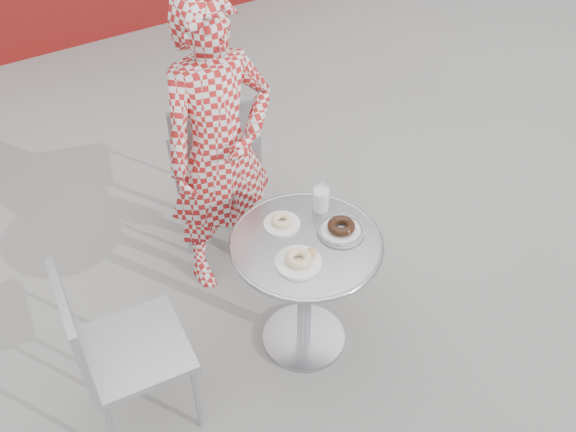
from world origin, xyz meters
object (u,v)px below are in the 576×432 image
seated_person (220,151)px  plate_checker (341,229)px  bistro_table (305,268)px  plate_near (299,260)px  plate_far (282,222)px  milk_cup (321,199)px  chair_far (216,188)px  chair_left (138,375)px

seated_person → plate_checker: size_ratio=7.51×
bistro_table → plate_near: plate_near is taller
bistro_table → plate_far: 0.23m
milk_cup → plate_near: bearing=-138.8°
plate_far → plate_checker: size_ratio=0.77×
chair_far → seated_person: size_ratio=0.60×
plate_far → plate_near: size_ratio=0.83×
seated_person → chair_far: bearing=70.4°
chair_far → chair_left: (-0.84, -0.91, -0.02)m
plate_checker → milk_cup: bearing=86.6°
chair_far → chair_left: bearing=63.9°
chair_left → milk_cup: 1.09m
plate_checker → bistro_table: bearing=170.4°
chair_far → plate_far: size_ratio=5.83×
seated_person → plate_near: (-0.02, -0.72, -0.09)m
plate_near → bistro_table: bearing=43.9°
bistro_table → plate_checker: 0.24m
chair_far → milk_cup: (0.14, -0.81, 0.44)m
seated_person → plate_far: bearing=-86.8°
plate_near → milk_cup: 0.35m
bistro_table → milk_cup: size_ratio=5.48×
seated_person → chair_left: bearing=-143.1°
bistro_table → plate_far: (-0.03, 0.15, 0.18)m
chair_far → plate_far: (-0.06, -0.81, 0.40)m
plate_far → plate_near: (-0.06, -0.24, 0.00)m
plate_far → plate_checker: 0.26m
chair_far → plate_far: bearing=102.4°
chair_left → plate_checker: size_ratio=4.20×
chair_left → plate_far: chair_left is taller
chair_far → plate_near: (-0.12, -1.04, 0.40)m
chair_left → plate_checker: chair_left is taller
bistro_table → seated_person: (-0.07, 0.64, 0.27)m
plate_near → milk_cup: size_ratio=1.57×
plate_far → milk_cup: size_ratio=1.31×
chair_left → plate_checker: (0.97, -0.07, 0.42)m
plate_checker → chair_far: bearing=97.7°
bistro_table → milk_cup: 0.31m
bistro_table → plate_checker: (0.16, -0.03, 0.18)m
plate_near → plate_checker: size_ratio=0.93×
plate_checker → milk_cup: milk_cup is taller
bistro_table → chair_far: bearing=88.3°
bistro_table → seated_person: size_ratio=0.43×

